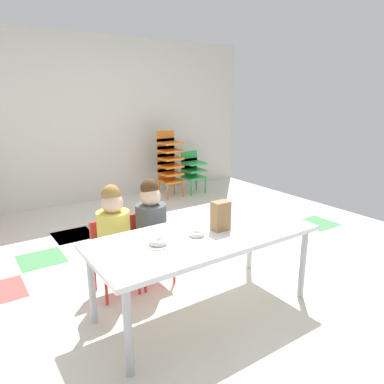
{
  "coord_description": "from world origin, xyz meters",
  "views": [
    {
      "loc": [
        -1.5,
        -2.66,
        1.6
      ],
      "look_at": [
        0.0,
        -0.45,
        0.86
      ],
      "focal_mm": 33.64,
      "sensor_mm": 36.0,
      "label": 1
    }
  ],
  "objects_px": {
    "paper_bag_brown": "(221,216)",
    "paper_plate_near_edge": "(158,245)",
    "kid_chair_orange_stack": "(169,161)",
    "donut_powdered_loose": "(197,234)",
    "donut_powdered_on_plate": "(158,241)",
    "kid_chair_green_stack": "(193,169)",
    "seated_child_near_camera": "(113,230)",
    "seated_child_middle_seat": "(151,222)",
    "craft_table": "(204,241)",
    "paper_plate_center_table": "(193,227)"
  },
  "relations": [
    {
      "from": "paper_bag_brown",
      "to": "paper_plate_near_edge",
      "type": "relative_size",
      "value": 1.22
    },
    {
      "from": "kid_chair_orange_stack",
      "to": "donut_powdered_loose",
      "type": "bearing_deg",
      "value": -117.15
    },
    {
      "from": "donut_powdered_on_plate",
      "to": "kid_chair_green_stack",
      "type": "bearing_deg",
      "value": 52.0
    },
    {
      "from": "seated_child_near_camera",
      "to": "donut_powdered_on_plate",
      "type": "bearing_deg",
      "value": -81.51
    },
    {
      "from": "seated_child_near_camera",
      "to": "kid_chair_green_stack",
      "type": "height_order",
      "value": "seated_child_near_camera"
    },
    {
      "from": "kid_chair_orange_stack",
      "to": "paper_plate_near_edge",
      "type": "relative_size",
      "value": 5.78
    },
    {
      "from": "seated_child_near_camera",
      "to": "kid_chair_green_stack",
      "type": "bearing_deg",
      "value": 44.41
    },
    {
      "from": "kid_chair_orange_stack",
      "to": "paper_bag_brown",
      "type": "bearing_deg",
      "value": -113.63
    },
    {
      "from": "seated_child_middle_seat",
      "to": "kid_chair_green_stack",
      "type": "height_order",
      "value": "seated_child_middle_seat"
    },
    {
      "from": "kid_chair_orange_stack",
      "to": "donut_powdered_on_plate",
      "type": "distance_m",
      "value": 3.34
    },
    {
      "from": "kid_chair_green_stack",
      "to": "paper_plate_near_edge",
      "type": "height_order",
      "value": "kid_chair_green_stack"
    },
    {
      "from": "craft_table",
      "to": "donut_powdered_on_plate",
      "type": "height_order",
      "value": "donut_powdered_on_plate"
    },
    {
      "from": "paper_bag_brown",
      "to": "paper_plate_near_edge",
      "type": "xyz_separation_m",
      "value": [
        -0.52,
        0.01,
        -0.11
      ]
    },
    {
      "from": "craft_table",
      "to": "seated_child_near_camera",
      "type": "bearing_deg",
      "value": 127.76
    },
    {
      "from": "paper_bag_brown",
      "to": "donut_powdered_loose",
      "type": "distance_m",
      "value": 0.23
    },
    {
      "from": "paper_bag_brown",
      "to": "craft_table",
      "type": "bearing_deg",
      "value": 179.95
    },
    {
      "from": "craft_table",
      "to": "seated_child_near_camera",
      "type": "distance_m",
      "value": 0.75
    },
    {
      "from": "donut_powdered_loose",
      "to": "paper_plate_near_edge",
      "type": "bearing_deg",
      "value": 178.1
    },
    {
      "from": "craft_table",
      "to": "seated_child_middle_seat",
      "type": "bearing_deg",
      "value": 101.93
    },
    {
      "from": "paper_bag_brown",
      "to": "donut_powdered_loose",
      "type": "height_order",
      "value": "paper_bag_brown"
    },
    {
      "from": "paper_plate_center_table",
      "to": "seated_child_middle_seat",
      "type": "bearing_deg",
      "value": 107.8
    },
    {
      "from": "kid_chair_orange_stack",
      "to": "kid_chair_green_stack",
      "type": "xyz_separation_m",
      "value": [
        0.44,
        -0.0,
        -0.18
      ]
    },
    {
      "from": "seated_child_middle_seat",
      "to": "paper_plate_near_edge",
      "type": "distance_m",
      "value": 0.63
    },
    {
      "from": "donut_powdered_on_plate",
      "to": "donut_powdered_loose",
      "type": "height_order",
      "value": "donut_powdered_on_plate"
    },
    {
      "from": "kid_chair_green_stack",
      "to": "paper_plate_near_edge",
      "type": "xyz_separation_m",
      "value": [
        -2.21,
        -2.83,
        0.22
      ]
    },
    {
      "from": "craft_table",
      "to": "paper_plate_near_edge",
      "type": "xyz_separation_m",
      "value": [
        -0.37,
        0.01,
        0.06
      ]
    },
    {
      "from": "seated_child_near_camera",
      "to": "donut_powdered_loose",
      "type": "relative_size",
      "value": 7.77
    },
    {
      "from": "kid_chair_green_stack",
      "to": "donut_powdered_on_plate",
      "type": "distance_m",
      "value": 3.6
    },
    {
      "from": "paper_plate_center_table",
      "to": "donut_powdered_on_plate",
      "type": "relative_size",
      "value": 1.4
    },
    {
      "from": "paper_plate_near_edge",
      "to": "donut_powdered_on_plate",
      "type": "height_order",
      "value": "donut_powdered_on_plate"
    },
    {
      "from": "paper_bag_brown",
      "to": "paper_plate_center_table",
      "type": "height_order",
      "value": "paper_bag_brown"
    },
    {
      "from": "craft_table",
      "to": "kid_chair_orange_stack",
      "type": "xyz_separation_m",
      "value": [
        1.39,
        2.84,
        0.02
      ]
    },
    {
      "from": "seated_child_middle_seat",
      "to": "paper_bag_brown",
      "type": "height_order",
      "value": "seated_child_middle_seat"
    },
    {
      "from": "donut_powdered_loose",
      "to": "paper_plate_center_table",
      "type": "bearing_deg",
      "value": 64.39
    },
    {
      "from": "kid_chair_orange_stack",
      "to": "donut_powdered_loose",
      "type": "height_order",
      "value": "kid_chair_orange_stack"
    },
    {
      "from": "craft_table",
      "to": "donut_powdered_loose",
      "type": "xyz_separation_m",
      "value": [
        -0.06,
        0.0,
        0.07
      ]
    },
    {
      "from": "seated_child_near_camera",
      "to": "craft_table",
      "type": "bearing_deg",
      "value": -52.24
    },
    {
      "from": "paper_bag_brown",
      "to": "donut_powdered_loose",
      "type": "bearing_deg",
      "value": 179.07
    },
    {
      "from": "paper_plate_near_edge",
      "to": "kid_chair_orange_stack",
      "type": "bearing_deg",
      "value": 58.02
    },
    {
      "from": "craft_table",
      "to": "kid_chair_green_stack",
      "type": "relative_size",
      "value": 2.46
    },
    {
      "from": "seated_child_middle_seat",
      "to": "donut_powdered_on_plate",
      "type": "distance_m",
      "value": 0.64
    },
    {
      "from": "paper_bag_brown",
      "to": "kid_chair_green_stack",
      "type": "bearing_deg",
      "value": 59.31
    },
    {
      "from": "kid_chair_green_stack",
      "to": "donut_powdered_loose",
      "type": "relative_size",
      "value": 5.76
    },
    {
      "from": "kid_chair_orange_stack",
      "to": "paper_plate_center_table",
      "type": "relative_size",
      "value": 5.78
    },
    {
      "from": "paper_plate_near_edge",
      "to": "paper_plate_center_table",
      "type": "xyz_separation_m",
      "value": [
        0.39,
        0.15,
        0.0
      ]
    },
    {
      "from": "kid_chair_orange_stack",
      "to": "kid_chair_green_stack",
      "type": "bearing_deg",
      "value": -0.13
    },
    {
      "from": "seated_child_near_camera",
      "to": "paper_bag_brown",
      "type": "bearing_deg",
      "value": -44.23
    },
    {
      "from": "donut_powdered_on_plate",
      "to": "donut_powdered_loose",
      "type": "bearing_deg",
      "value": -1.9
    },
    {
      "from": "kid_chair_green_stack",
      "to": "donut_powdered_on_plate",
      "type": "height_order",
      "value": "kid_chair_green_stack"
    },
    {
      "from": "craft_table",
      "to": "seated_child_middle_seat",
      "type": "relative_size",
      "value": 1.82
    }
  ]
}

